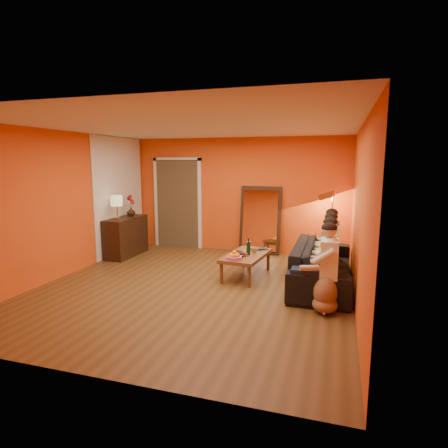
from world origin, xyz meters
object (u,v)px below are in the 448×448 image
(mirror_frame, at_px, (260,220))
(person_mid_left, at_px, (330,256))
(tumbler, at_px, (254,251))
(vase, at_px, (131,212))
(person_far_left, at_px, (329,266))
(person_mid_right, at_px, (331,249))
(floor_lamp, at_px, (331,228))
(table_lamp, at_px, (117,208))
(sofa, at_px, (322,265))
(sideboard, at_px, (126,237))
(dog, at_px, (326,289))
(wine_bottle, at_px, (248,246))
(laptop, at_px, (260,250))
(person_far_right, at_px, (332,242))
(coffee_table, at_px, (246,265))

(mirror_frame, bearing_deg, person_mid_left, -55.74)
(tumbler, distance_m, vase, 3.19)
(person_far_left, distance_m, person_mid_right, 1.10)
(person_mid_right, bearing_deg, floor_lamp, 91.20)
(table_lamp, height_order, sofa, table_lamp)
(sofa, bearing_deg, vase, 76.22)
(floor_lamp, bearing_deg, sideboard, -158.92)
(mirror_frame, bearing_deg, person_far_left, -61.16)
(table_lamp, distance_m, person_mid_left, 4.50)
(dog, height_order, vase, vase)
(sofa, bearing_deg, person_mid_right, -52.43)
(sofa, xyz_separation_m, wine_bottle, (-1.28, 0.00, 0.23))
(wine_bottle, distance_m, vase, 3.16)
(sideboard, bearing_deg, laptop, -7.11)
(dog, bearing_deg, laptop, 107.97)
(person_far_right, distance_m, vase, 4.40)
(coffee_table, distance_m, wine_bottle, 0.37)
(sideboard, bearing_deg, person_far_left, -22.27)
(coffee_table, xyz_separation_m, person_mid_left, (1.46, -0.50, 0.40))
(sofa, height_order, wine_bottle, wine_bottle)
(sideboard, distance_m, wine_bottle, 3.07)
(sofa, xyz_separation_m, dog, (0.10, -1.17, -0.03))
(person_far_left, xyz_separation_m, person_far_right, (0.00, 1.65, 0.00))
(mirror_frame, distance_m, sofa, 2.40)
(floor_lamp, relative_size, person_far_right, 1.18)
(coffee_table, bearing_deg, person_far_right, 28.41)
(sideboard, relative_size, person_far_right, 0.97)
(tumbler, bearing_deg, person_mid_right, -3.16)
(floor_lamp, bearing_deg, vase, -162.16)
(table_lamp, relative_size, floor_lamp, 0.35)
(coffee_table, bearing_deg, floor_lamp, 52.09)
(wine_bottle, xyz_separation_m, vase, (-2.96, 1.04, 0.37))
(sofa, height_order, laptop, sofa)
(table_lamp, distance_m, floor_lamp, 4.48)
(person_far_left, relative_size, vase, 6.17)
(person_far_right, bearing_deg, dog, -90.94)
(mirror_frame, height_order, sofa, mirror_frame)
(wine_bottle, bearing_deg, mirror_frame, 95.30)
(coffee_table, height_order, floor_lamp, floor_lamp)
(sofa, height_order, vase, vase)
(person_mid_right, distance_m, person_far_right, 0.55)
(mirror_frame, bearing_deg, tumbler, -81.84)
(tumbler, bearing_deg, person_far_right, 19.61)
(sideboard, distance_m, person_far_right, 4.38)
(person_far_left, relative_size, wine_bottle, 3.94)
(sofa, relative_size, person_mid_left, 1.95)
(person_far_left, bearing_deg, vase, 154.98)
(tumbler, xyz_separation_m, laptop, (0.06, 0.23, -0.03))
(sideboard, height_order, floor_lamp, floor_lamp)
(person_mid_left, bearing_deg, vase, 161.18)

